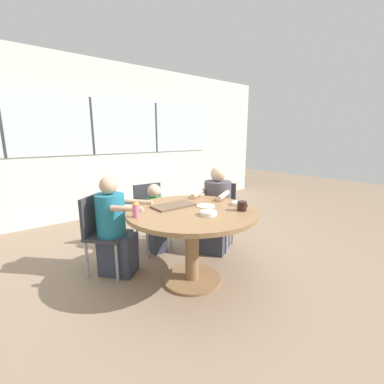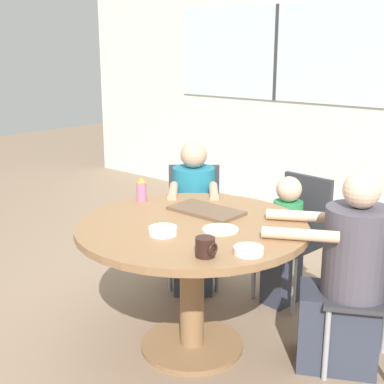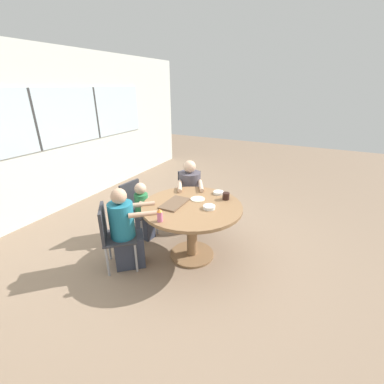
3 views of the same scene
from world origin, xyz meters
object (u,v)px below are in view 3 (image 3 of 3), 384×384
(chair_for_toddler, at_px, (135,205))
(bowl_cereal, at_px, (218,193))
(person_woman_green_shirt, at_px, (190,198))
(chair_for_man_blue_shirt, at_px, (112,232))
(sippy_cup, at_px, (160,215))
(coffee_mug, at_px, (226,196))
(person_toddler, at_px, (143,213))
(person_man_blue_shirt, at_px, (126,232))
(chair_for_woman_green_shirt, at_px, (189,193))
(bowl_white_shallow, at_px, (209,207))

(chair_for_toddler, relative_size, bowl_cereal, 5.99)
(bowl_cereal, bearing_deg, person_woman_green_shirt, 67.56)
(chair_for_man_blue_shirt, bearing_deg, sippy_cup, 60.18)
(coffee_mug, bearing_deg, chair_for_man_blue_shirt, 133.03)
(person_toddler, relative_size, bowl_cereal, 6.20)
(chair_for_man_blue_shirt, height_order, person_man_blue_shirt, person_man_blue_shirt)
(person_woman_green_shirt, relative_size, coffee_mug, 11.19)
(chair_for_woman_green_shirt, relative_size, person_man_blue_shirt, 0.80)
(chair_for_woman_green_shirt, xyz_separation_m, person_man_blue_shirt, (-1.44, 0.15, -0.03))
(chair_for_man_blue_shirt, xyz_separation_m, bowl_white_shallow, (0.66, -1.01, 0.28))
(sippy_cup, bearing_deg, chair_for_man_blue_shirt, 100.55)
(person_toddler, bearing_deg, person_woman_green_shirt, 151.46)
(chair_for_man_blue_shirt, distance_m, person_woman_green_shirt, 1.44)
(person_toddler, relative_size, bowl_white_shallow, 5.94)
(person_woman_green_shirt, xyz_separation_m, bowl_white_shallow, (-0.73, -0.65, 0.30))
(chair_for_woman_green_shirt, distance_m, person_man_blue_shirt, 1.44)
(person_woman_green_shirt, xyz_separation_m, bowl_cereal, (-0.24, -0.58, 0.30))
(person_man_blue_shirt, distance_m, bowl_white_shallow, 1.09)
(person_man_blue_shirt, bearing_deg, chair_for_man_blue_shirt, -90.00)
(sippy_cup, bearing_deg, bowl_white_shallow, -33.90)
(sippy_cup, relative_size, bowl_white_shallow, 1.03)
(sippy_cup, bearing_deg, chair_for_woman_green_shirt, 14.51)
(person_woman_green_shirt, height_order, bowl_white_shallow, person_woman_green_shirt)
(chair_for_man_blue_shirt, distance_m, coffee_mug, 1.53)
(person_man_blue_shirt, height_order, coffee_mug, person_man_blue_shirt)
(coffee_mug, height_order, sippy_cup, sippy_cup)
(person_toddler, distance_m, coffee_mug, 1.28)
(person_man_blue_shirt, bearing_deg, sippy_cup, 50.97)
(chair_for_toddler, distance_m, person_woman_green_shirt, 0.88)
(chair_for_man_blue_shirt, xyz_separation_m, bowl_cereal, (1.16, -0.94, 0.27))
(chair_for_woman_green_shirt, bearing_deg, coffee_mug, 118.40)
(chair_for_man_blue_shirt, height_order, bowl_cereal, chair_for_man_blue_shirt)
(coffee_mug, height_order, bowl_cereal, coffee_mug)
(coffee_mug, relative_size, bowl_cereal, 0.69)
(coffee_mug, bearing_deg, bowl_white_shallow, 166.30)
(chair_for_man_blue_shirt, bearing_deg, person_woman_green_shirt, 125.16)
(person_man_blue_shirt, bearing_deg, chair_for_toddler, 169.05)
(person_toddler, bearing_deg, chair_for_man_blue_shirt, 11.72)
(chair_for_toddler, bearing_deg, person_man_blue_shirt, 34.84)
(chair_for_man_blue_shirt, bearing_deg, coffee_mug, 92.66)
(chair_for_woman_green_shirt, distance_m, chair_for_toddler, 0.94)
(chair_for_woman_green_shirt, distance_m, coffee_mug, 1.02)
(chair_for_man_blue_shirt, xyz_separation_m, coffee_mug, (1.02, -1.10, 0.30))
(chair_for_toddler, bearing_deg, sippy_cup, 59.72)
(chair_for_woman_green_shirt, xyz_separation_m, chair_for_man_blue_shirt, (-1.54, 0.28, 0.00))
(chair_for_woman_green_shirt, height_order, bowl_white_shallow, chair_for_woman_green_shirt)
(chair_for_woman_green_shirt, relative_size, chair_for_toddler, 1.00)
(chair_for_woman_green_shirt, xyz_separation_m, person_woman_green_shirt, (-0.15, -0.08, -0.02))
(chair_for_toddler, bearing_deg, bowl_white_shallow, 91.25)
(person_toddler, bearing_deg, chair_for_woman_green_shirt, 161.43)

